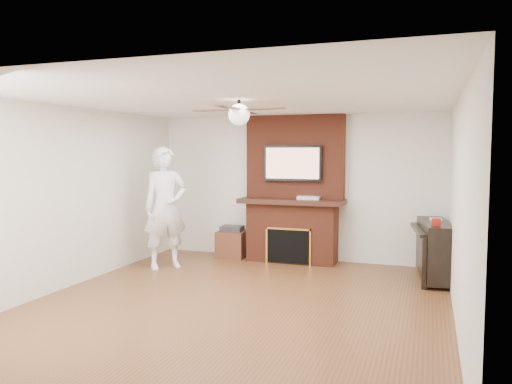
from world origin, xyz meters
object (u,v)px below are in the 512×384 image
(side_table, at_px, (232,243))
(piano, at_px, (435,249))
(fireplace, at_px, (293,203))
(person, at_px, (166,208))

(side_table, distance_m, piano, 3.43)
(fireplace, relative_size, piano, 1.85)
(fireplace, bearing_deg, person, -146.28)
(fireplace, bearing_deg, piano, -13.72)
(fireplace, relative_size, side_table, 4.46)
(person, relative_size, side_table, 3.48)
(person, bearing_deg, piano, -37.96)
(side_table, bearing_deg, fireplace, 0.67)
(fireplace, height_order, side_table, fireplace)
(fireplace, xyz_separation_m, person, (-1.79, -1.20, -0.02))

